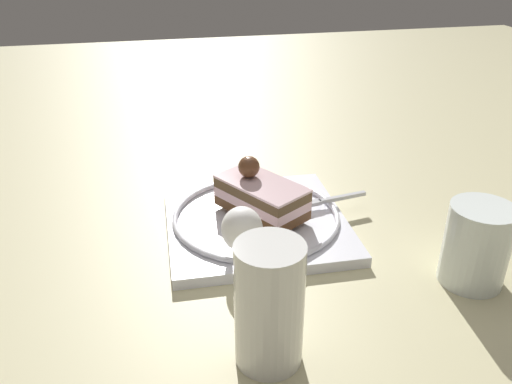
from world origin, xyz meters
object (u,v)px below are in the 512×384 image
object	(u,v)px
drink_glass_far	(269,311)
whipped_cream_dollop	(242,229)
cake_slice	(261,195)
dessert_plate	(256,220)
fork	(324,201)
drink_glass_near	(476,249)

from	to	relation	value
drink_glass_far	whipped_cream_dollop	bearing A→B (deg)	178.33
whipped_cream_dollop	cake_slice	bearing A→B (deg)	153.95
dessert_plate	drink_glass_far	xyz separation A→B (m)	(0.22, -0.04, 0.04)
fork	drink_glass_near	distance (m)	0.20
cake_slice	drink_glass_far	bearing A→B (deg)	-10.83
drink_glass_near	whipped_cream_dollop	bearing A→B (deg)	-109.22
dessert_plate	drink_glass_near	distance (m)	0.26
fork	cake_slice	bearing A→B (deg)	-87.85
whipped_cream_dollop	drink_glass_far	size ratio (longest dim) A/B	0.43
cake_slice	drink_glass_near	size ratio (longest dim) A/B	1.43
whipped_cream_dollop	drink_glass_far	xyz separation A→B (m)	(0.15, -0.00, 0.01)
whipped_cream_dollop	fork	world-z (taller)	whipped_cream_dollop
dessert_plate	fork	distance (m)	0.09
drink_glass_far	dessert_plate	bearing A→B (deg)	170.71
whipped_cream_dollop	drink_glass_near	world-z (taller)	drink_glass_near
drink_glass_near	fork	bearing A→B (deg)	-146.26
dessert_plate	fork	bearing A→B (deg)	95.47
whipped_cream_dollop	drink_glass_far	bearing A→B (deg)	-1.67
whipped_cream_dollop	fork	distance (m)	0.15
drink_glass_near	drink_glass_far	world-z (taller)	drink_glass_far
cake_slice	drink_glass_far	distance (m)	0.23
cake_slice	fork	xyz separation A→B (m)	(-0.00, 0.09, -0.02)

